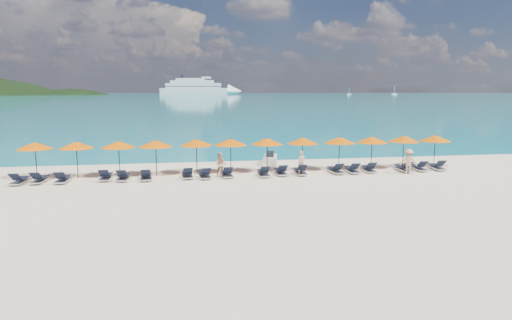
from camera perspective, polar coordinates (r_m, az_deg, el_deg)
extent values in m
plane|color=beige|center=(22.62, 1.20, -4.21)|extent=(1400.00, 1400.00, 0.00)
cube|color=#1FA9B2|center=(681.68, -8.83, 8.68)|extent=(1600.00, 1300.00, 0.01)
ellipsoid|color=black|center=(601.06, -23.19, 4.64)|extent=(162.00, 126.00, 85.50)
cube|color=white|center=(630.46, -8.18, 9.06)|extent=(99.58, 43.71, 8.95)
cone|color=white|center=(618.19, -2.82, 9.14)|extent=(24.25, 24.25, 19.68)
cube|color=white|center=(630.96, -8.36, 9.79)|extent=(79.91, 35.83, 7.16)
cube|color=white|center=(631.50, -8.53, 10.27)|extent=(62.37, 29.34, 4.47)
cube|color=white|center=(632.05, -8.70, 10.59)|extent=(42.69, 21.46, 3.13)
cube|color=black|center=(630.95, -8.36, 9.67)|extent=(80.90, 36.27, 0.81)
cube|color=black|center=(630.98, -8.36, 9.95)|extent=(78.91, 35.40, 0.81)
cylinder|color=black|center=(635.48, -9.80, 10.88)|extent=(3.94, 3.94, 4.92)
cube|color=white|center=(587.81, 12.30, 8.58)|extent=(5.60, 1.87, 1.49)
cylinder|color=white|center=(587.80, 12.31, 9.05)|extent=(0.34, 0.34, 9.33)
cube|color=white|center=(604.74, 17.95, 8.37)|extent=(6.74, 2.25, 1.80)
cylinder|color=white|center=(604.73, 17.98, 8.92)|extent=(0.40, 0.40, 11.23)
cube|color=silver|center=(30.99, 1.89, 0.03)|extent=(1.46, 2.60, 0.56)
cube|color=black|center=(30.73, 1.88, 0.73)|extent=(0.73, 1.11, 0.36)
cylinder|color=black|center=(31.52, 1.94, 1.22)|extent=(0.56, 0.19, 0.06)
imported|color=tan|center=(26.86, 6.10, -0.41)|extent=(0.64, 0.50, 1.57)
imported|color=tan|center=(26.20, -4.73, -0.65)|extent=(0.84, 0.60, 1.55)
imported|color=tan|center=(28.82, 19.67, -0.19)|extent=(1.15, 0.88, 1.62)
cylinder|color=black|center=(28.83, -27.29, -0.09)|extent=(0.05, 0.05, 2.20)
cone|color=#D95500|center=(28.72, -27.42, 1.72)|extent=(2.10, 2.10, 0.42)
sphere|color=black|center=(28.69, -27.46, 2.15)|extent=(0.08, 0.08, 0.08)
cylinder|color=black|center=(28.10, -22.75, 0.00)|extent=(0.05, 0.05, 2.20)
cone|color=#D95500|center=(27.98, -22.87, 1.86)|extent=(2.10, 2.10, 0.42)
sphere|color=black|center=(27.96, -22.90, 2.31)|extent=(0.08, 0.08, 0.08)
cylinder|color=black|center=(27.54, -17.78, 0.11)|extent=(0.05, 0.05, 2.20)
cone|color=#D95500|center=(27.42, -17.87, 2.00)|extent=(2.10, 2.10, 0.42)
sphere|color=black|center=(27.39, -17.90, 2.46)|extent=(0.08, 0.08, 0.08)
cylinder|color=black|center=(27.34, -13.17, 0.24)|extent=(0.05, 0.05, 2.20)
cone|color=#D95500|center=(27.22, -13.24, 2.15)|extent=(2.10, 2.10, 0.42)
sphere|color=black|center=(27.19, -13.26, 2.61)|extent=(0.08, 0.08, 0.08)
cylinder|color=black|center=(27.47, -7.90, 0.44)|extent=(0.05, 0.05, 2.20)
cone|color=#D95500|center=(27.35, -7.95, 2.34)|extent=(2.10, 2.10, 0.42)
sphere|color=black|center=(27.32, -7.96, 2.80)|extent=(0.08, 0.08, 0.08)
cylinder|color=black|center=(27.50, -3.38, 0.52)|extent=(0.05, 0.05, 2.20)
cone|color=#D95500|center=(27.38, -3.40, 2.42)|extent=(2.10, 2.10, 0.42)
sphere|color=black|center=(27.35, -3.40, 2.88)|extent=(0.08, 0.08, 0.08)
cylinder|color=black|center=(27.80, 1.50, 0.63)|extent=(0.05, 0.05, 2.20)
cone|color=#D95500|center=(27.68, 1.51, 2.51)|extent=(2.10, 2.10, 0.42)
sphere|color=black|center=(27.65, 1.51, 2.96)|extent=(0.08, 0.08, 0.08)
cylinder|color=black|center=(28.34, 6.21, 0.74)|extent=(0.05, 0.05, 2.20)
cone|color=#D95500|center=(28.22, 6.24, 2.59)|extent=(2.10, 2.10, 0.42)
sphere|color=black|center=(28.19, 6.25, 3.03)|extent=(0.08, 0.08, 0.08)
cylinder|color=black|center=(29.02, 11.02, 0.82)|extent=(0.05, 0.05, 2.20)
cone|color=#D95500|center=(28.91, 11.08, 2.63)|extent=(2.10, 2.10, 0.42)
sphere|color=black|center=(28.88, 11.09, 3.06)|extent=(0.08, 0.08, 0.08)
cylinder|color=black|center=(29.79, 15.14, 0.89)|extent=(0.05, 0.05, 2.20)
cone|color=#D95500|center=(29.68, 15.22, 2.64)|extent=(2.10, 2.10, 0.42)
sphere|color=black|center=(29.66, 15.24, 3.07)|extent=(0.08, 0.08, 0.08)
cylinder|color=black|center=(30.99, 19.04, 1.01)|extent=(0.05, 0.05, 2.20)
cone|color=#D95500|center=(30.88, 19.13, 2.70)|extent=(2.10, 2.10, 0.42)
sphere|color=black|center=(30.86, 19.15, 3.11)|extent=(0.08, 0.08, 0.08)
cylinder|color=black|center=(32.06, 22.70, 1.06)|extent=(0.05, 0.05, 2.20)
cone|color=#D95500|center=(31.96, 22.80, 2.70)|extent=(2.10, 2.10, 0.42)
sphere|color=black|center=(31.94, 22.83, 3.09)|extent=(0.08, 0.08, 0.08)
cube|color=silver|center=(27.83, -28.94, -2.53)|extent=(0.74, 1.74, 0.06)
cube|color=black|center=(28.03, -28.76, -2.11)|extent=(0.63, 1.14, 0.04)
cube|color=black|center=(27.27, -29.47, -1.92)|extent=(0.59, 0.58, 0.43)
cube|color=silver|center=(27.63, -26.85, -2.45)|extent=(0.70, 1.73, 0.06)
cube|color=black|center=(27.83, -26.70, -2.03)|extent=(0.60, 1.12, 0.04)
cube|color=black|center=(27.05, -27.31, -1.83)|extent=(0.57, 0.56, 0.43)
cube|color=silver|center=(27.15, -24.34, -2.46)|extent=(0.63, 1.70, 0.06)
cube|color=black|center=(27.36, -24.23, -2.03)|extent=(0.56, 1.10, 0.04)
cube|color=black|center=(26.56, -24.71, -1.83)|extent=(0.55, 0.54, 0.43)
cube|color=silver|center=(26.95, -19.38, -2.25)|extent=(0.63, 1.70, 0.06)
cube|color=black|center=(27.16, -19.31, -1.81)|extent=(0.55, 1.10, 0.04)
cube|color=black|center=(26.34, -19.63, -1.61)|extent=(0.55, 0.54, 0.43)
cube|color=silver|center=(26.53, -17.25, -2.31)|extent=(0.66, 1.71, 0.06)
cube|color=black|center=(26.74, -17.18, -1.87)|extent=(0.57, 1.11, 0.04)
cube|color=black|center=(25.92, -17.49, -1.66)|extent=(0.56, 0.55, 0.43)
cube|color=silver|center=(26.30, -14.45, -2.28)|extent=(0.76, 1.75, 0.06)
cube|color=black|center=(26.52, -14.46, -1.84)|extent=(0.64, 1.14, 0.04)
cube|color=black|center=(25.69, -14.49, -1.63)|extent=(0.59, 0.58, 0.43)
cube|color=silver|center=(26.37, -9.15, -2.08)|extent=(0.75, 1.74, 0.06)
cube|color=black|center=(26.58, -9.20, -1.64)|extent=(0.64, 1.14, 0.04)
cube|color=black|center=(25.75, -9.08, -1.42)|extent=(0.59, 0.58, 0.43)
cube|color=silver|center=(26.15, -6.87, -2.12)|extent=(0.78, 1.75, 0.06)
cube|color=black|center=(26.36, -6.95, -1.68)|extent=(0.65, 1.15, 0.04)
cube|color=black|center=(25.53, -6.72, -1.46)|extent=(0.60, 0.59, 0.43)
cube|color=silver|center=(26.40, -3.94, -1.97)|extent=(0.73, 1.74, 0.06)
cube|color=black|center=(26.61, -4.02, -1.53)|extent=(0.62, 1.13, 0.04)
cube|color=black|center=(25.79, -3.76, -1.30)|extent=(0.58, 0.57, 0.43)
cube|color=silver|center=(26.52, 0.99, -1.89)|extent=(0.64, 1.71, 0.06)
cube|color=black|center=(26.73, 0.90, -1.46)|extent=(0.56, 1.11, 0.04)
cube|color=black|center=(25.91, 1.19, -1.24)|extent=(0.56, 0.54, 0.43)
cube|color=silver|center=(26.99, 3.29, -1.71)|extent=(0.64, 1.71, 0.06)
cube|color=black|center=(27.20, 3.18, -1.28)|extent=(0.56, 1.11, 0.04)
cube|color=black|center=(26.39, 3.57, -1.06)|extent=(0.56, 0.54, 0.43)
cube|color=silver|center=(27.22, 5.91, -1.65)|extent=(0.72, 1.73, 0.06)
cube|color=black|center=(27.43, 5.81, -1.23)|extent=(0.61, 1.13, 0.04)
cube|color=black|center=(26.62, 6.16, -1.01)|extent=(0.58, 0.57, 0.43)
cube|color=silver|center=(27.98, 10.52, -1.46)|extent=(0.65, 1.71, 0.06)
cube|color=black|center=(28.18, 10.35, -1.05)|extent=(0.57, 1.11, 0.04)
cube|color=black|center=(27.40, 10.95, -0.83)|extent=(0.56, 0.55, 0.43)
cube|color=silver|center=(28.33, 12.66, -1.40)|extent=(0.68, 1.72, 0.06)
cube|color=black|center=(28.53, 12.50, -1.00)|extent=(0.59, 1.12, 0.04)
cube|color=black|center=(27.75, 13.07, -0.78)|extent=(0.57, 0.56, 0.43)
cube|color=silver|center=(28.87, 14.75, -1.29)|extent=(0.73, 1.74, 0.06)
cube|color=black|center=(29.08, 14.60, -0.89)|extent=(0.62, 1.13, 0.04)
cube|color=black|center=(28.29, 15.16, -0.67)|extent=(0.59, 0.57, 0.43)
cube|color=silver|center=(29.75, 19.04, -1.18)|extent=(0.68, 1.72, 0.06)
cube|color=black|center=(29.94, 18.85, -0.80)|extent=(0.59, 1.12, 0.04)
cube|color=black|center=(29.20, 19.55, -0.58)|extent=(0.57, 0.56, 0.43)
cube|color=silver|center=(30.44, 20.87, -1.06)|extent=(0.78, 1.75, 0.06)
cube|color=black|center=(30.64, 20.69, -0.68)|extent=(0.65, 1.15, 0.04)
cube|color=black|center=(29.88, 21.34, -0.47)|extent=(0.60, 0.59, 0.43)
cube|color=silver|center=(31.18, 22.92, -0.95)|extent=(0.78, 1.75, 0.06)
cube|color=black|center=(31.37, 22.74, -0.58)|extent=(0.65, 1.15, 0.04)
cube|color=black|center=(30.63, 23.42, -0.38)|extent=(0.60, 0.59, 0.43)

